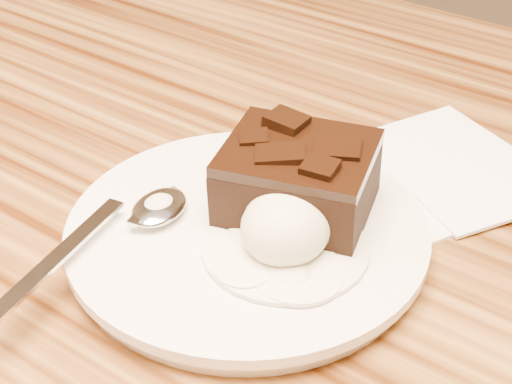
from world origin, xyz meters
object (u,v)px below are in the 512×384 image
Objects in this scene: brownie at (298,184)px; spoon at (159,209)px; ice_cream_scoop at (286,227)px; napkin at (438,167)px; plate at (247,237)px.

brownie is 0.51× the size of spoon.
spoon is at bearing -167.72° from ice_cream_scoop.
ice_cream_scoop is at bearing -98.76° from napkin.
spoon is (-0.05, -0.03, 0.01)m from plate.
napkin is (0.03, 0.17, -0.04)m from ice_cream_scoop.
brownie is 0.04m from ice_cream_scoop.
ice_cream_scoop reaches higher than napkin.
spoon is (-0.07, -0.06, -0.02)m from brownie.
ice_cream_scoop is 0.32× the size of spoon.
brownie is 0.67× the size of napkin.
spoon is at bearing -140.32° from brownie.
napkin is at bearing 81.24° from ice_cream_scoop.
plate reaches higher than napkin.
plate is 2.53× the size of brownie.
brownie is 1.61× the size of ice_cream_scoop.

